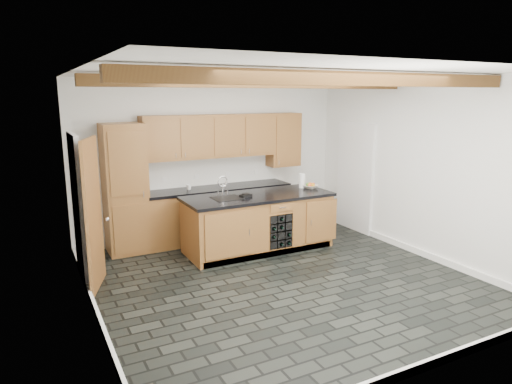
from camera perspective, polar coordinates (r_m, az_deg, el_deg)
ground at (r=6.52m, az=3.29°, el=-10.83°), size 5.00×5.00×0.00m
room_shell at (r=6.51m, az=0.42°, el=3.15°), size 5.01×5.00×5.00m
back_cabinetry at (r=8.02m, az=-7.13°, el=0.79°), size 3.65×0.62×2.20m
island at (r=7.57m, az=0.36°, el=-3.82°), size 2.48×0.96×0.93m
faucet at (r=7.25m, az=-3.71°, el=-0.47°), size 0.45×0.40×0.34m
kitchen_scale at (r=7.30m, az=-1.28°, el=-0.41°), size 0.21×0.16×0.06m
fruit_bowl at (r=8.03m, az=6.84°, el=0.66°), size 0.32×0.32×0.06m
fruit_cluster at (r=8.02m, az=6.85°, el=0.90°), size 0.16×0.17×0.07m
paper_towel at (r=8.05m, az=5.78°, el=1.43°), size 0.11×0.11×0.26m
mug at (r=7.95m, az=-8.39°, el=0.61°), size 0.12×0.12×0.09m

